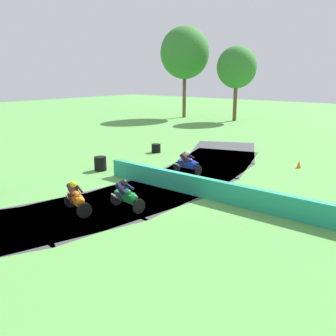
{
  "coord_description": "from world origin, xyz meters",
  "views": [
    {
      "loc": [
        10.84,
        -13.17,
        5.37
      ],
      "look_at": [
        -0.0,
        0.35,
        0.9
      ],
      "focal_mm": 39.04,
      "sensor_mm": 36.0,
      "label": 1
    }
  ],
  "objects": [
    {
      "name": "ground_plane",
      "position": [
        0.0,
        0.0,
        0.0
      ],
      "size": [
        120.0,
        120.0,
        0.0
      ],
      "primitive_type": "plane",
      "color": "#569947"
    },
    {
      "name": "track_asphalt",
      "position": [
        -0.99,
        0.0,
        0.0
      ],
      "size": [
        8.36,
        27.35,
        0.01
      ],
      "color": "#3D3D42",
      "rests_on": "ground"
    },
    {
      "name": "safety_barrier",
      "position": [
        4.88,
        -0.02,
        0.45
      ],
      "size": [
        16.49,
        0.38,
        0.9
      ],
      "primitive_type": "cube",
      "rotation": [
        0.0,
        0.0,
        -1.58
      ],
      "color": "#239375",
      "rests_on": "ground"
    },
    {
      "name": "motorcycle_lead_orange",
      "position": [
        -0.5,
        -4.8,
        0.66
      ],
      "size": [
        1.7,
        1.1,
        1.43
      ],
      "color": "black",
      "rests_on": "ground"
    },
    {
      "name": "motorcycle_chase_green",
      "position": [
        0.8,
        -3.32,
        0.64
      ],
      "size": [
        1.7,
        0.89,
        1.43
      ],
      "color": "black",
      "rests_on": "ground"
    },
    {
      "name": "motorcycle_trailing_blue",
      "position": [
        -0.47,
        2.68,
        0.65
      ],
      "size": [
        1.68,
        0.8,
        1.43
      ],
      "color": "black",
      "rests_on": "ground"
    },
    {
      "name": "tire_stack_mid_a",
      "position": [
        -4.87,
        0.23,
        0.4
      ],
      "size": [
        0.69,
        0.69,
        0.8
      ],
      "color": "black",
      "rests_on": "ground"
    },
    {
      "name": "tire_stack_mid_b",
      "position": [
        -5.6,
        6.0,
        0.3
      ],
      "size": [
        0.64,
        0.64,
        0.6
      ],
      "color": "black",
      "rests_on": "ground"
    },
    {
      "name": "traffic_cone",
      "position": [
        3.82,
        7.92,
        0.22
      ],
      "size": [
        0.28,
        0.28,
        0.44
      ],
      "primitive_type": "cone",
      "color": "orange",
      "rests_on": "ground"
    },
    {
      "name": "tree_far_left",
      "position": [
        -16.88,
        24.7,
        7.87
      ],
      "size": [
        5.99,
        5.99,
        11.04
      ],
      "color": "brown",
      "rests_on": "ground"
    },
    {
      "name": "tree_far_right",
      "position": [
        -10.07,
        25.47,
        6.09
      ],
      "size": [
        4.53,
        4.53,
        8.5
      ],
      "color": "brown",
      "rests_on": "ground"
    }
  ]
}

